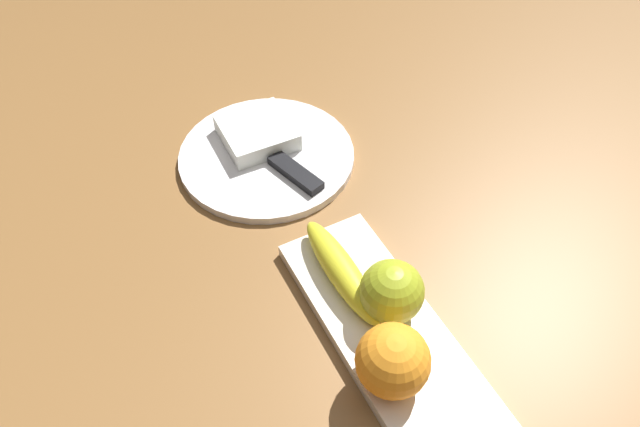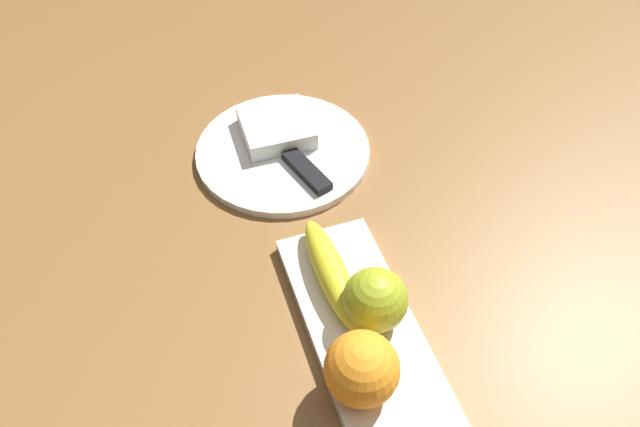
{
  "view_description": "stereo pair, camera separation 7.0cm",
  "coord_description": "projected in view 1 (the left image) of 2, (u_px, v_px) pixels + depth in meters",
  "views": [
    {
      "loc": [
        -0.28,
        0.24,
        0.57
      ],
      "look_at": [
        0.13,
        0.03,
        0.05
      ],
      "focal_mm": 32.24,
      "sensor_mm": 36.0,
      "label": 1
    },
    {
      "loc": [
        -0.3,
        0.18,
        0.57
      ],
      "look_at": [
        0.13,
        0.03,
        0.05
      ],
      "focal_mm": 32.24,
      "sensor_mm": 36.0,
      "label": 2
    }
  ],
  "objects": [
    {
      "name": "dinner_plate",
      "position": [
        267.0,
        156.0,
        0.82
      ],
      "size": [
        0.25,
        0.25,
        0.01
      ],
      "primitive_type": "cylinder",
      "color": "white",
      "rests_on": "ground_plane"
    },
    {
      "name": "orange_near_apple",
      "position": [
        393.0,
        361.0,
        0.56
      ],
      "size": [
        0.08,
        0.08,
        0.08
      ],
      "primitive_type": "sphere",
      "color": "orange",
      "rests_on": "fruit_tray"
    },
    {
      "name": "fruit_tray",
      "position": [
        390.0,
        337.0,
        0.63
      ],
      "size": [
        0.33,
        0.12,
        0.02
      ],
      "primitive_type": "cube",
      "color": "white",
      "rests_on": "ground_plane"
    },
    {
      "name": "folded_napkin",
      "position": [
        257.0,
        133.0,
        0.83
      ],
      "size": [
        0.1,
        0.1,
        0.03
      ],
      "primitive_type": "cube",
      "rotation": [
        0.0,
        0.0,
        -0.02
      ],
      "color": "white",
      "rests_on": "dinner_plate"
    },
    {
      "name": "knife",
      "position": [
        288.0,
        168.0,
        0.79
      ],
      "size": [
        0.18,
        0.07,
        0.01
      ],
      "rotation": [
        0.0,
        0.0,
        0.29
      ],
      "color": "silver",
      "rests_on": "dinner_plate"
    },
    {
      "name": "apple",
      "position": [
        392.0,
        292.0,
        0.62
      ],
      "size": [
        0.07,
        0.07,
        0.07
      ],
      "primitive_type": "sphere",
      "color": "#97A721",
      "rests_on": "fruit_tray"
    },
    {
      "name": "ground_plane",
      "position": [
        393.0,
        308.0,
        0.66
      ],
      "size": [
        2.4,
        2.4,
        0.0
      ],
      "primitive_type": "plane",
      "color": "brown"
    },
    {
      "name": "banana",
      "position": [
        341.0,
        270.0,
        0.66
      ],
      "size": [
        0.16,
        0.03,
        0.03
      ],
      "primitive_type": "ellipsoid",
      "rotation": [
        0.0,
        0.0,
        3.14
      ],
      "color": "yellow",
      "rests_on": "fruit_tray"
    }
  ]
}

